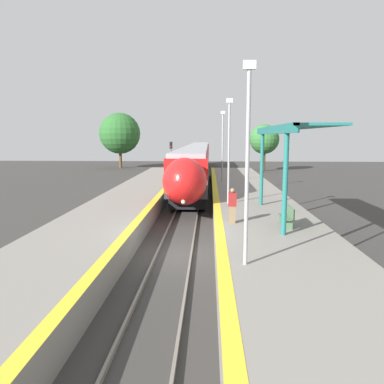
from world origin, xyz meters
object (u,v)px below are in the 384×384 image
Objects in this scene: lamppost_far at (222,142)px; lamppost_mid at (229,145)px; train at (197,160)px; lamppost_near at (248,153)px; railway_signal at (171,158)px; person_waiting at (232,205)px; platform_bench at (288,216)px.

lamppost_mid is at bearing -90.00° from lamppost_far.
lamppost_near is at bearing -85.58° from train.
railway_signal is (-2.49, -5.79, 0.46)m from train.
person_waiting is 0.27× the size of lamppost_far.
lamppost_near is (0.07, -5.55, 2.58)m from person_waiting.
person_waiting is (2.49, -27.59, -0.37)m from train.
lamppost_mid reaches higher than train.
platform_bench is 16.72m from lamppost_far.
lamppost_mid is (5.05, -16.74, 1.75)m from railway_signal.
lamppost_near is 1.00× the size of lamppost_mid.
lamppost_far is at bearing -77.88° from train.
lamppost_mid is at bearing -73.21° from railway_signal.
lamppost_mid reaches higher than railway_signal.
lamppost_far reaches higher than person_waiting.
train is 10.96× the size of railway_signal.
train is 8.00× the size of lamppost_far.
railway_signal is 0.73× the size of lamppost_mid.
lamppost_mid reaches higher than person_waiting.
platform_bench is 0.88× the size of person_waiting.
lamppost_near and lamppost_mid have the same top height.
train is at bearing 96.48° from lamppost_mid.
person_waiting is at bearing 165.05° from platform_bench.
person_waiting is 0.27× the size of lamppost_near.
platform_bench is 0.23× the size of lamppost_mid.
lamppost_far is at bearing -50.52° from railway_signal.
railway_signal is at bearing 100.46° from lamppost_near.
railway_signal is at bearing 108.11° from platform_bench.
railway_signal reaches higher than person_waiting.
lamppost_far is (0.07, 15.67, 2.58)m from person_waiting.
lamppost_near is at bearing -89.30° from person_waiting.
person_waiting is 6.12m from lamppost_near.
lamppost_near and lamppost_far have the same top height.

